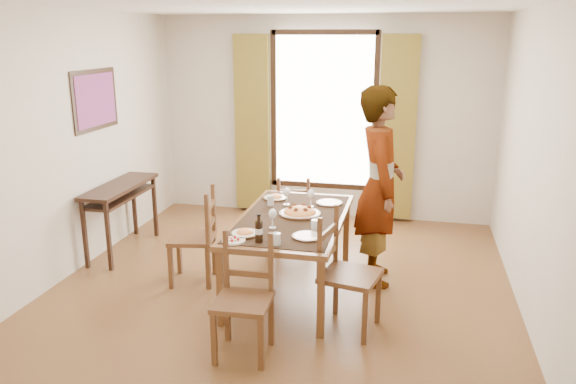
% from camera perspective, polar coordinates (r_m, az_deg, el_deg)
% --- Properties ---
extents(ground, '(5.00, 5.00, 0.00)m').
position_cam_1_polar(ground, '(5.67, -0.72, -9.83)').
color(ground, '#54301A').
rests_on(ground, ground).
extents(room_shell, '(4.60, 5.10, 2.74)m').
position_cam_1_polar(room_shell, '(5.32, -0.50, 5.95)').
color(room_shell, beige).
rests_on(room_shell, ground).
extents(console_table, '(0.38, 1.20, 0.80)m').
position_cam_1_polar(console_table, '(6.68, -16.68, -0.23)').
color(console_table, black).
rests_on(console_table, ground).
extents(dining_table, '(0.99, 1.79, 0.76)m').
position_cam_1_polar(dining_table, '(5.41, 0.36, -3.20)').
color(dining_table, brown).
rests_on(dining_table, ground).
extents(chair_west, '(0.51, 0.51, 0.98)m').
position_cam_1_polar(chair_west, '(5.75, -9.36, -4.74)').
color(chair_west, brown).
rests_on(chair_west, ground).
extents(chair_north, '(0.45, 0.45, 0.88)m').
position_cam_1_polar(chair_north, '(6.58, 0.60, -2.28)').
color(chair_north, brown).
rests_on(chair_north, ground).
extents(chair_south, '(0.44, 0.44, 0.96)m').
position_cam_1_polar(chair_south, '(4.46, -4.49, -10.97)').
color(chair_south, brown).
rests_on(chair_south, ground).
extents(chair_east, '(0.54, 0.54, 1.03)m').
position_cam_1_polar(chair_east, '(4.81, 5.93, -8.48)').
color(chair_east, brown).
rests_on(chair_east, ground).
extents(man, '(0.87, 0.69, 1.99)m').
position_cam_1_polar(man, '(5.63, 9.29, 0.55)').
color(man, '#979B9F').
rests_on(man, ground).
extents(plate_sw, '(0.27, 0.27, 0.05)m').
position_cam_1_polar(plate_sw, '(4.93, -4.38, -4.04)').
color(plate_sw, silver).
rests_on(plate_sw, dining_table).
extents(plate_se, '(0.27, 0.27, 0.05)m').
position_cam_1_polar(plate_se, '(4.85, 2.00, -4.34)').
color(plate_se, silver).
rests_on(plate_se, dining_table).
extents(plate_nw, '(0.27, 0.27, 0.05)m').
position_cam_1_polar(plate_nw, '(5.97, -1.31, -0.43)').
color(plate_nw, silver).
rests_on(plate_nw, dining_table).
extents(plate_ne, '(0.27, 0.27, 0.05)m').
position_cam_1_polar(plate_ne, '(5.81, 4.22, -0.95)').
color(plate_ne, silver).
rests_on(plate_ne, dining_table).
extents(pasta_platter, '(0.40, 0.40, 0.10)m').
position_cam_1_polar(pasta_platter, '(5.43, 1.21, -1.84)').
color(pasta_platter, orange).
rests_on(pasta_platter, dining_table).
extents(caprese_plate, '(0.20, 0.20, 0.04)m').
position_cam_1_polar(caprese_plate, '(4.78, -5.54, -4.82)').
color(caprese_plate, silver).
rests_on(caprese_plate, dining_table).
extents(wine_glass_a, '(0.08, 0.08, 0.18)m').
position_cam_1_polar(wine_glass_a, '(5.05, -1.57, -2.71)').
color(wine_glass_a, white).
rests_on(wine_glass_a, dining_table).
extents(wine_glass_b, '(0.08, 0.08, 0.18)m').
position_cam_1_polar(wine_glass_b, '(5.67, 2.33, -0.64)').
color(wine_glass_b, white).
rests_on(wine_glass_b, dining_table).
extents(wine_glass_c, '(0.08, 0.08, 0.18)m').
position_cam_1_polar(wine_glass_c, '(5.74, -0.14, -0.43)').
color(wine_glass_c, white).
rests_on(wine_glass_c, dining_table).
extents(tumbler_a, '(0.07, 0.07, 0.10)m').
position_cam_1_polar(tumbler_a, '(5.01, 2.76, -3.40)').
color(tumbler_a, silver).
rests_on(tumbler_a, dining_table).
extents(tumbler_b, '(0.07, 0.07, 0.10)m').
position_cam_1_polar(tumbler_b, '(5.74, -1.77, -0.87)').
color(tumbler_b, silver).
rests_on(tumbler_b, dining_table).
extents(tumbler_c, '(0.07, 0.07, 0.10)m').
position_cam_1_polar(tumbler_c, '(4.68, -1.18, -4.79)').
color(tumbler_c, silver).
rests_on(tumbler_c, dining_table).
extents(wine_bottle, '(0.07, 0.07, 0.25)m').
position_cam_1_polar(wine_bottle, '(4.72, -2.98, -3.69)').
color(wine_bottle, black).
rests_on(wine_bottle, dining_table).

